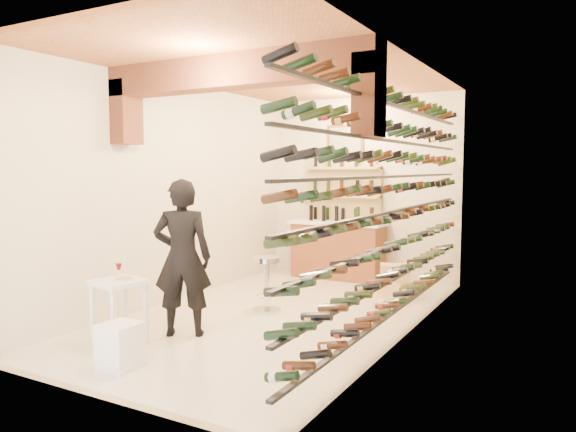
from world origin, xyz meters
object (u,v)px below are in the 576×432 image
at_px(wine_rack, 390,202).
at_px(tasting_table, 119,292).
at_px(back_counter, 337,248).
at_px(crate_lower, 395,290).
at_px(white_stool, 120,346).
at_px(person, 182,258).
at_px(chrome_barstool, 267,280).

relative_size(wine_rack, tasting_table, 6.52).
distance_m(back_counter, crate_lower, 1.73).
distance_m(white_stool, person, 1.33).
bearing_deg(tasting_table, white_stool, -32.99).
xyz_separation_m(wine_rack, person, (-2.06, -1.27, -0.63)).
height_order(back_counter, chrome_barstool, back_counter).
relative_size(white_stool, crate_lower, 1.03).
distance_m(person, chrome_barstool, 1.50).
relative_size(tasting_table, person, 0.48).
xyz_separation_m(chrome_barstool, crate_lower, (1.30, 1.55, -0.30)).
bearing_deg(crate_lower, chrome_barstool, -129.94).
xyz_separation_m(tasting_table, chrome_barstool, (0.69, 1.99, -0.16)).
bearing_deg(person, back_counter, -124.40).
bearing_deg(chrome_barstool, back_counter, 91.56).
xyz_separation_m(wine_rack, chrome_barstool, (-1.76, 0.12, -1.12)).
xyz_separation_m(back_counter, tasting_table, (-0.62, -4.52, 0.06)).
distance_m(tasting_table, person, 0.79).
bearing_deg(chrome_barstool, tasting_table, -109.17).
relative_size(white_stool, person, 0.24).
height_order(tasting_table, person, person).
bearing_deg(white_stool, crate_lower, 70.46).
bearing_deg(wine_rack, tasting_table, -142.67).
height_order(white_stool, chrome_barstool, chrome_barstool).
bearing_deg(chrome_barstool, white_stool, -93.24).
height_order(back_counter, crate_lower, back_counter).
bearing_deg(crate_lower, tasting_table, -119.35).
height_order(person, chrome_barstool, person).
height_order(tasting_table, crate_lower, tasting_table).
relative_size(tasting_table, chrome_barstool, 1.17).
height_order(white_stool, crate_lower, white_stool).
distance_m(tasting_table, white_stool, 0.84).
relative_size(back_counter, chrome_barstool, 2.28).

